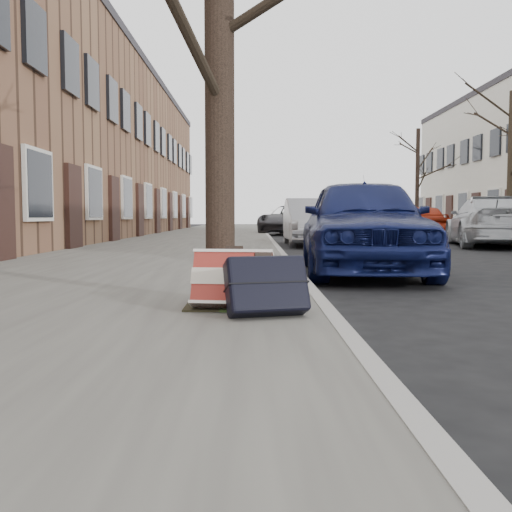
{
  "coord_description": "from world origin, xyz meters",
  "views": [
    {
      "loc": [
        -1.86,
        -3.68,
        0.88
      ],
      "look_at": [
        -1.84,
        0.8,
        0.56
      ],
      "focal_mm": 40.0,
      "sensor_mm": 36.0,
      "label": 1
    }
  ],
  "objects_px": {
    "suitcase_navy": "(266,285)",
    "car_near_front": "(362,225)",
    "car_near_mid": "(312,222)",
    "suitcase_red": "(233,280)"
  },
  "relations": [
    {
      "from": "suitcase_navy",
      "to": "car_near_front",
      "type": "bearing_deg",
      "value": 55.52
    },
    {
      "from": "suitcase_red",
      "to": "car_near_mid",
      "type": "xyz_separation_m",
      "value": [
        1.93,
        12.54,
        0.35
      ]
    },
    {
      "from": "suitcase_red",
      "to": "car_near_mid",
      "type": "height_order",
      "value": "car_near_mid"
    },
    {
      "from": "suitcase_navy",
      "to": "suitcase_red",
      "type": "bearing_deg",
      "value": 115.46
    },
    {
      "from": "suitcase_navy",
      "to": "car_near_front",
      "type": "distance_m",
      "value": 4.73
    },
    {
      "from": "suitcase_navy",
      "to": "car_near_mid",
      "type": "distance_m",
      "value": 12.96
    },
    {
      "from": "suitcase_navy",
      "to": "car_near_mid",
      "type": "relative_size",
      "value": 0.14
    },
    {
      "from": "suitcase_red",
      "to": "car_near_mid",
      "type": "relative_size",
      "value": 0.15
    },
    {
      "from": "suitcase_red",
      "to": "suitcase_navy",
      "type": "height_order",
      "value": "suitcase_red"
    },
    {
      "from": "suitcase_navy",
      "to": "car_near_mid",
      "type": "height_order",
      "value": "car_near_mid"
    }
  ]
}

